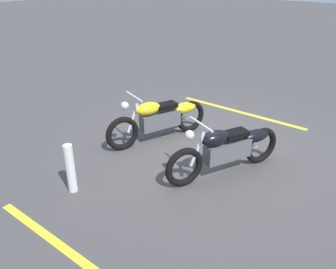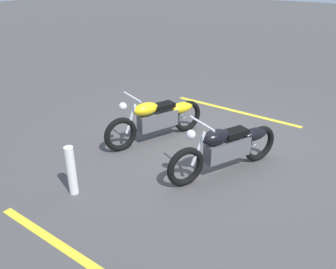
% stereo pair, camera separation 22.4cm
% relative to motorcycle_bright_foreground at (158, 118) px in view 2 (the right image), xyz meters
% --- Properties ---
extents(ground_plane, '(60.00, 60.00, 0.00)m').
position_rel_motorcycle_bright_foreground_xyz_m(ground_plane, '(-0.35, 0.82, -0.46)').
color(ground_plane, '#474444').
extents(motorcycle_bright_foreground, '(2.14, 0.89, 1.04)m').
position_rel_motorcycle_bright_foreground_xyz_m(motorcycle_bright_foreground, '(0.00, 0.00, 0.00)').
color(motorcycle_bright_foreground, black).
rests_on(motorcycle_bright_foreground, ground).
extents(motorcycle_dark_foreground, '(2.09, 0.99, 1.04)m').
position_rel_motorcycle_bright_foreground_xyz_m(motorcycle_dark_foreground, '(0.28, 1.68, 0.00)').
color(motorcycle_dark_foreground, black).
rests_on(motorcycle_dark_foreground, ground).
extents(bollard_post, '(0.14, 0.14, 0.81)m').
position_rel_motorcycle_bright_foreground_xyz_m(bollard_post, '(2.25, 0.08, -0.06)').
color(bollard_post, white).
rests_on(bollard_post, ground).
extents(parking_stripe_near, '(0.12, 3.20, 0.01)m').
position_rel_motorcycle_bright_foreground_xyz_m(parking_stripe_near, '(-2.29, 0.59, -0.46)').
color(parking_stripe_near, yellow).
rests_on(parking_stripe_near, ground).
extents(parking_stripe_mid, '(0.12, 3.20, 0.01)m').
position_rel_motorcycle_bright_foreground_xyz_m(parking_stripe_mid, '(3.12, 1.22, -0.46)').
color(parking_stripe_mid, yellow).
rests_on(parking_stripe_mid, ground).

